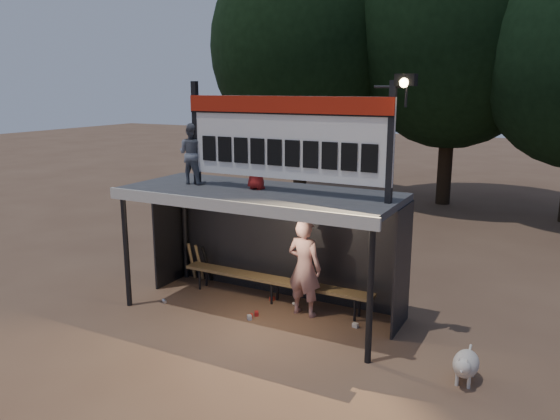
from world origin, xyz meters
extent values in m
plane|color=brown|center=(0.00, 0.00, 0.00)|extent=(80.00, 80.00, 0.00)
imported|color=silver|center=(0.77, 0.28, 0.91)|extent=(0.70, 0.49, 1.82)
imported|color=slate|center=(-1.46, 0.00, 2.89)|extent=(0.57, 0.45, 1.14)
imported|color=#AB1D1A|center=(-0.11, 0.09, 2.75)|extent=(0.46, 0.34, 0.87)
cube|color=#3B3B3D|center=(0.00, 0.00, 2.26)|extent=(5.00, 2.00, 0.12)
cube|color=silver|center=(0.00, -1.02, 2.22)|extent=(5.10, 0.06, 0.20)
cylinder|color=black|center=(-2.40, -0.90, 1.10)|extent=(0.10, 0.10, 2.20)
cylinder|color=black|center=(2.40, -0.90, 1.10)|extent=(0.10, 0.10, 2.20)
cylinder|color=black|center=(-2.40, 0.90, 1.10)|extent=(0.10, 0.10, 2.20)
cylinder|color=black|center=(2.40, 0.90, 1.10)|extent=(0.10, 0.10, 2.20)
cube|color=black|center=(0.00, 1.00, 1.10)|extent=(5.00, 0.04, 2.20)
cube|color=black|center=(-2.50, 0.50, 1.10)|extent=(0.04, 1.00, 2.20)
cube|color=black|center=(2.50, 0.50, 1.10)|extent=(0.04, 1.00, 2.20)
cylinder|color=black|center=(0.00, 1.00, 2.15)|extent=(5.00, 0.06, 0.06)
cube|color=black|center=(-1.35, 0.00, 3.27)|extent=(0.10, 0.10, 1.90)
cube|color=black|center=(2.35, 0.00, 3.27)|extent=(0.10, 0.10, 1.90)
cube|color=white|center=(0.50, 0.00, 3.27)|extent=(3.80, 0.08, 1.40)
cube|color=#AD1D0C|center=(0.50, -0.05, 3.83)|extent=(3.80, 0.04, 0.28)
cube|color=black|center=(0.50, -0.06, 3.68)|extent=(3.80, 0.02, 0.03)
cube|color=black|center=(-1.03, -0.05, 3.02)|extent=(0.27, 0.03, 0.45)
cube|color=black|center=(-0.69, -0.05, 3.02)|extent=(0.27, 0.03, 0.45)
cube|color=black|center=(-0.35, -0.05, 3.02)|extent=(0.27, 0.03, 0.45)
cube|color=black|center=(-0.01, -0.05, 3.02)|extent=(0.27, 0.03, 0.45)
cube|color=black|center=(0.33, -0.05, 3.02)|extent=(0.27, 0.03, 0.45)
cube|color=black|center=(0.67, -0.05, 3.02)|extent=(0.27, 0.03, 0.45)
cube|color=black|center=(1.01, -0.05, 3.02)|extent=(0.27, 0.03, 0.45)
cube|color=black|center=(1.35, -0.05, 3.02)|extent=(0.27, 0.03, 0.45)
cube|color=black|center=(1.69, -0.05, 3.02)|extent=(0.27, 0.03, 0.45)
cube|color=black|center=(2.03, -0.05, 3.02)|extent=(0.27, 0.03, 0.45)
cylinder|color=black|center=(2.30, 0.00, 4.12)|extent=(0.50, 0.04, 0.04)
cylinder|color=black|center=(2.55, 0.00, 3.97)|extent=(0.04, 0.04, 0.30)
cube|color=black|center=(2.55, -0.05, 4.22)|extent=(0.30, 0.22, 0.18)
sphere|color=#FFD88C|center=(2.55, -0.14, 4.18)|extent=(0.14, 0.14, 0.14)
cube|color=olive|center=(0.00, 0.55, 0.45)|extent=(4.00, 0.35, 0.06)
cylinder|color=black|center=(-1.70, 0.43, 0.23)|extent=(0.05, 0.05, 0.45)
cylinder|color=black|center=(-1.70, 0.67, 0.23)|extent=(0.05, 0.05, 0.45)
cylinder|color=black|center=(0.00, 0.43, 0.23)|extent=(0.05, 0.05, 0.45)
cylinder|color=black|center=(0.00, 0.67, 0.23)|extent=(0.05, 0.05, 0.45)
cylinder|color=black|center=(1.70, 0.43, 0.23)|extent=(0.05, 0.05, 0.45)
cylinder|color=black|center=(1.70, 0.67, 0.23)|extent=(0.05, 0.05, 0.45)
cylinder|color=black|center=(-4.00, 10.00, 1.87)|extent=(0.50, 0.50, 3.74)
ellipsoid|color=black|center=(-4.00, 10.00, 5.53)|extent=(6.46, 6.46, 7.48)
cylinder|color=black|center=(1.00, 11.50, 2.09)|extent=(0.50, 0.50, 4.18)
ellipsoid|color=black|center=(1.00, 11.50, 6.18)|extent=(7.22, 7.22, 8.36)
ellipsoid|color=beige|center=(3.81, -0.77, 0.27)|extent=(0.36, 0.58, 0.36)
sphere|color=white|center=(3.81, -1.05, 0.36)|extent=(0.22, 0.22, 0.22)
cone|color=beige|center=(3.81, -1.15, 0.34)|extent=(0.10, 0.10, 0.10)
cone|color=beige|center=(3.76, -1.07, 0.46)|extent=(0.06, 0.06, 0.07)
cone|color=beige|center=(3.86, -1.07, 0.46)|extent=(0.06, 0.06, 0.07)
cylinder|color=beige|center=(3.73, -0.95, 0.09)|extent=(0.05, 0.05, 0.18)
cylinder|color=beige|center=(3.89, -0.95, 0.09)|extent=(0.05, 0.05, 0.18)
cylinder|color=silver|center=(3.73, -0.59, 0.09)|extent=(0.05, 0.05, 0.18)
cylinder|color=beige|center=(3.89, -0.59, 0.09)|extent=(0.05, 0.05, 0.18)
cylinder|color=beige|center=(3.81, -0.47, 0.34)|extent=(0.04, 0.16, 0.14)
cylinder|color=#A37E4C|center=(-2.19, 0.82, 0.43)|extent=(0.07, 0.27, 0.84)
cylinder|color=#A27F4B|center=(-1.99, 0.82, 0.43)|extent=(0.07, 0.30, 0.83)
cylinder|color=black|center=(-1.79, 0.82, 0.43)|extent=(0.09, 0.33, 0.83)
cube|color=#AF1F1E|center=(0.02, -0.19, 0.04)|extent=(0.11, 0.12, 0.08)
cylinder|color=silver|center=(-1.88, -0.50, 0.04)|extent=(0.14, 0.12, 0.07)
cube|color=beige|center=(1.80, 0.19, 0.04)|extent=(0.11, 0.09, 0.08)
cylinder|color=red|center=(-0.02, -0.31, 0.04)|extent=(0.12, 0.14, 0.07)
cube|color=silver|center=(-0.01, -0.39, 0.04)|extent=(0.12, 0.12, 0.08)
cylinder|color=beige|center=(0.46, 0.56, 0.04)|extent=(0.13, 0.09, 0.07)
cube|color=#AA2A1D|center=(-0.07, 0.59, 0.04)|extent=(0.09, 0.11, 0.08)
camera|label=1|loc=(4.76, -8.28, 4.12)|focal=35.00mm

